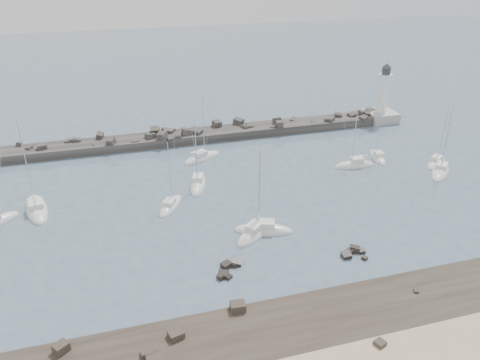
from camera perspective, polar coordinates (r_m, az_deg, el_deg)
name	(u,v)px	position (r m, az deg, el deg)	size (l,w,h in m)	color
ground	(237,231)	(70.26, -0.41, -6.24)	(400.00, 400.00, 0.00)	#485E71
rock_shelf	(290,337)	(53.99, 6.08, -18.46)	(140.00, 12.13, 1.91)	#2C251E
rock_cluster_near	(229,269)	(62.71, -1.30, -10.78)	(4.31, 4.22, 1.73)	black
rock_cluster_far	(353,252)	(67.29, 13.60, -8.55)	(3.74, 3.43, 1.58)	black
breakwater	(157,142)	(102.47, -10.05, 4.54)	(115.00, 7.39, 4.99)	#302E2B
lighthouse	(381,108)	(119.09, 16.81, 8.37)	(7.00, 7.00, 14.60)	#9D9C97
sailboat_1	(37,209)	(82.25, -23.54, -3.31)	(5.20, 10.89, 16.47)	silver
sailboat_2	(171,206)	(77.24, -8.47, -3.17)	(5.93, 7.67, 11.95)	silver
sailboat_3	(202,158)	(93.92, -4.66, 2.67)	(9.13, 6.63, 14.09)	silver
sailboat_4	(263,231)	(70.16, 2.88, -6.18)	(9.16, 5.51, 13.98)	silver
sailboat_5	(198,185)	(83.36, -5.14, -0.59)	(5.15, 8.92, 13.67)	silver
sailboat_6	(256,233)	(69.65, 1.91, -6.43)	(8.65, 7.92, 14.34)	silver
sailboat_7	(354,166)	(93.00, 13.78, 1.71)	(8.38, 3.32, 13.17)	silver
sailboat_8	(377,158)	(97.78, 16.38, 2.62)	(3.88, 7.82, 11.99)	silver
sailboat_9	(440,172)	(95.53, 23.21, 0.90)	(8.69, 8.63, 14.74)	silver
sailboat_10	(436,163)	(99.23, 22.81, 1.93)	(7.93, 6.71, 12.82)	silver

